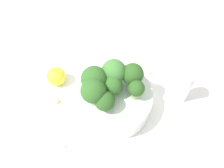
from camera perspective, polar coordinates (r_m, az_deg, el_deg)
ground_plane at (r=0.49m, az=0.00°, el=-5.58°), size 3.00×3.00×0.00m
bowl at (r=0.47m, az=0.00°, el=-4.07°), size 0.17×0.17×0.05m
broccoli_floret_0 at (r=0.42m, az=-4.67°, el=1.24°), size 0.05×0.05×0.06m
broccoli_floret_1 at (r=0.44m, az=5.40°, el=2.53°), size 0.04×0.04×0.06m
broccoli_floret_2 at (r=0.43m, az=-0.07°, el=-0.47°), size 0.04×0.04×0.05m
broccoli_floret_3 at (r=0.43m, az=0.47°, el=3.22°), size 0.05×0.05×0.06m
broccoli_floret_4 at (r=0.43m, az=6.34°, el=-1.33°), size 0.03×0.03×0.05m
broccoli_floret_5 at (r=0.41m, az=-4.90°, el=-1.92°), size 0.05×0.05×0.06m
broccoli_floret_6 at (r=0.41m, az=-1.87°, el=-4.56°), size 0.04×0.04×0.05m
pepper_shaker at (r=0.49m, az=18.26°, el=-0.68°), size 0.03×0.03×0.08m
lemon_wedge at (r=0.53m, az=-14.34°, el=1.94°), size 0.04×0.04×0.04m
almond_crumb_0 at (r=0.46m, az=-12.08°, el=-15.64°), size 0.01×0.01×0.01m
almond_crumb_1 at (r=0.51m, az=-13.96°, el=-4.28°), size 0.01×0.01×0.01m
almond_crumb_2 at (r=0.55m, az=-1.71°, el=4.44°), size 0.01×0.01×0.01m
almond_crumb_3 at (r=0.55m, az=10.17°, el=2.94°), size 0.01×0.01×0.01m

